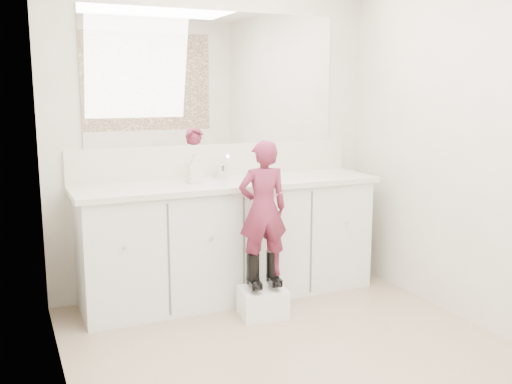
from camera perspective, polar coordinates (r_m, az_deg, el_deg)
name	(u,v)px	position (r m, az deg, el deg)	size (l,w,h in m)	color
floor	(309,364)	(3.45, 5.27, -16.72)	(3.00, 3.00, 0.00)	#806953
wall_back	(216,136)	(4.45, -4.04, 5.56)	(2.60, 2.60, 0.00)	#BFB4A3
wall_left	(59,171)	(2.70, -19.07, 2.00)	(3.00, 3.00, 0.00)	#BFB4A3
wall_right	(491,147)	(3.91, 22.46, 4.17)	(3.00, 3.00, 0.00)	#BFB4A3
vanity_cabinet	(230,242)	(4.33, -2.65, -4.97)	(2.20, 0.55, 0.85)	silver
countertop	(230,184)	(4.22, -2.62, 0.82)	(2.28, 0.58, 0.04)	beige
backsplash	(217,160)	(4.46, -3.95, 3.18)	(2.28, 0.03, 0.25)	beige
mirror	(216,79)	(4.43, -4.06, 11.24)	(2.00, 0.02, 1.00)	white
faucet	(222,172)	(4.37, -3.43, 2.04)	(0.08, 0.08, 0.10)	silver
cup	(271,172)	(4.38, 1.51, 2.00)	(0.09, 0.09, 0.09)	beige
soap_bottle	(194,168)	(4.16, -6.24, 2.41)	(0.10, 0.10, 0.22)	beige
step_stool	(263,302)	(4.04, 0.68, -10.96)	(0.31, 0.26, 0.20)	white
boot_left	(253,272)	(3.93, -0.31, -8.00)	(0.10, 0.17, 0.26)	black
boot_right	(273,269)	(3.99, 1.67, -7.72)	(0.10, 0.17, 0.26)	black
toddler	(263,209)	(3.85, 0.70, -1.69)	(0.34, 0.22, 0.93)	#AB345C
toothbrush	(273,196)	(3.85, 1.75, -0.41)	(0.01, 0.01, 0.14)	#F05D98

